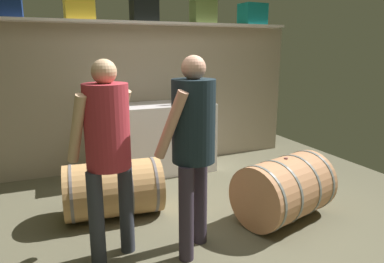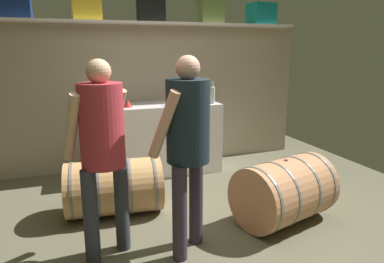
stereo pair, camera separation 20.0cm
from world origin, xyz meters
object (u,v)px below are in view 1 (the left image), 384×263
Objects in this scene: toolcase_black at (144,11)px; wine_barrel_near at (114,189)px; wine_glass at (109,97)px; wine_barrel_far at (284,189)px; toolcase_yellow at (79,9)px; toolcase_navy at (1,2)px; winemaker_pouring at (193,136)px; work_cabinet at (157,138)px; visitor_tasting at (107,142)px; red_funnel at (123,104)px; wine_bottle_dark at (188,96)px; toolcase_olive at (203,11)px; wine_bottle_green at (176,94)px; toolcase_teal at (252,14)px; wine_bottle_clear at (207,94)px.

toolcase_black is 0.33× the size of wine_barrel_near.
wine_glass reaches higher than wine_barrel_far.
toolcase_yellow is 2.27m from wine_barrel_near.
toolcase_yellow is (0.84, 0.00, -0.03)m from toolcase_navy.
toolcase_yellow reaches higher than wine_barrel_near.
toolcase_black is 1.22m from wine_glass.
wine_barrel_far is at bearing -69.04° from toolcase_black.
winemaker_pouring is (0.26, -2.24, -0.04)m from wine_glass.
visitor_tasting is (-0.94, -1.85, 0.51)m from work_cabinet.
visitor_tasting reaches higher than red_funnel.
wine_bottle_dark reaches higher than wine_glass.
red_funnel is (-0.84, 0.09, -0.07)m from wine_bottle_dark.
winemaker_pouring is (-1.09, -2.22, -1.18)m from toolcase_olive.
winemaker_pouring is (-0.54, -1.85, -0.09)m from wine_bottle_green.
toolcase_yellow is at bearing 161.26° from wine_bottle_green.
visitor_tasting is at bearing -131.63° from toolcase_olive.
toolcase_teal is (1.64, 0.00, 0.01)m from toolcase_black.
wine_bottle_clear is at bearing 4.18° from wine_bottle_dark.
wine_barrel_far is at bearing -34.70° from winemaker_pouring.
toolcase_yellow is 1.18× the size of wine_bottle_clear.
toolcase_olive is 0.33× the size of wine_barrel_far.
work_cabinet is at bearing -5.91° from toolcase_navy.
winemaker_pouring is at bearing -85.15° from red_funnel.
wine_bottle_clear is (0.28, 0.02, 0.00)m from wine_bottle_dark.
work_cabinet is 1.46× the size of wine_barrel_far.
toolcase_yellow reaches higher than wine_glass.
toolcase_black is at bearing 40.67° from visitor_tasting.
toolcase_black is 1.27m from red_funnel.
toolcase_black is 1.64m from toolcase_teal.
toolcase_yellow is 0.22× the size of visitor_tasting.
wine_bottle_green is 2.88× the size of red_funnel.
wine_glass is at bearing 160.12° from wine_bottle_clear.
wine_barrel_near is 1.23m from winemaker_pouring.
red_funnel is at bearing -75.18° from wine_glass.
wine_glass is 2.25m from winemaker_pouring.
wine_bottle_dark is at bearing -134.70° from toolcase_olive.
winemaker_pouring is at bearing -106.30° from wine_bottle_green.
work_cabinet is (-1.58, -0.23, -1.68)m from toolcase_teal.
toolcase_black is at bearing 104.31° from work_cabinet.
toolcase_black reaches higher than wine_bottle_clear.
wine_bottle_dark reaches higher than red_funnel.
red_funnel is 2.19m from wine_barrel_far.
visitor_tasting is at bearing -144.60° from toolcase_teal.
toolcase_navy is 1.65m from toolcase_black.
wine_bottle_clear is 1.79m from wine_barrel_far.
wine_bottle_green is 2.33× the size of wine_glass.
toolcase_teal is 0.22× the size of visitor_tasting.
toolcase_navy is at bearing 164.24° from red_funnel.
toolcase_teal is 0.34× the size of wine_barrel_far.
toolcase_olive is 1.77m from wine_glass.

